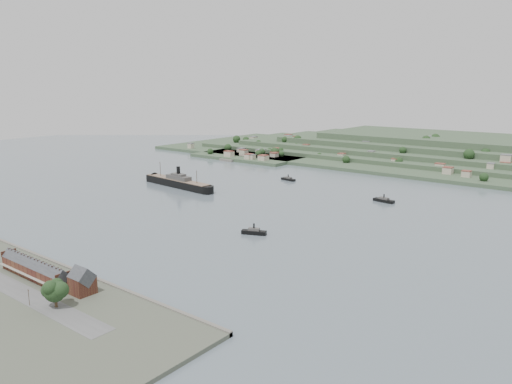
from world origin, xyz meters
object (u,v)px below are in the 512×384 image
Objects in this scene: steamship at (176,182)px; tugboat at (254,232)px; gabled_building at (82,282)px; terrace_row at (35,269)px; fig_tree at (54,290)px.

steamship reaches higher than tugboat.
steamship reaches higher than gabled_building.
gabled_building is at bearing -90.46° from tugboat.
terrace_row reaches higher than tugboat.
steamship is at bearing 127.49° from gabled_building.
fig_tree is (166.42, -228.39, 5.77)m from steamship.
gabled_building is 0.14× the size of steamship.
gabled_building reaches higher than tugboat.
fig_tree is (2.95, -149.22, 8.48)m from tugboat.
fig_tree is at bearing -76.46° from gabled_building.
terrace_row is 3.95× the size of gabled_building.
tugboat is 149.49m from fig_tree.
tugboat is at bearing 89.54° from gabled_building.
steamship is 5.88× the size of tugboat.
tugboat is (163.48, -79.17, -2.71)m from steamship.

